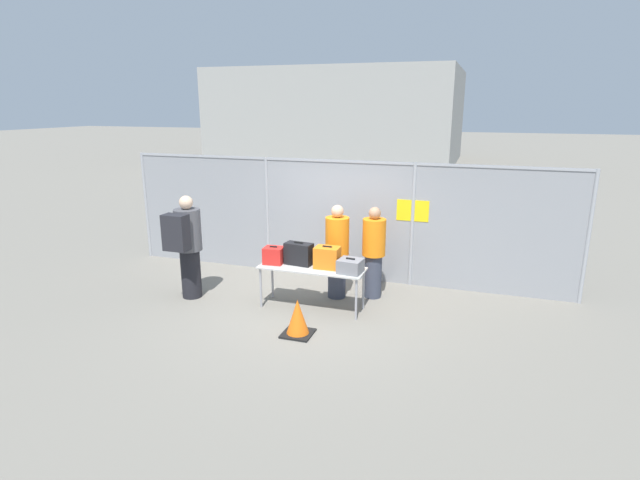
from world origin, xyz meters
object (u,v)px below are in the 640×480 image
security_worker_far (374,251)px  suitcase_black (299,254)px  inspection_table (312,271)px  traffic_cone (298,318)px  utility_trailer (403,232)px  security_worker_near (337,250)px  suitcase_grey (350,266)px  suitcase_red (274,255)px  traveler_hooded (187,243)px  suitcase_orange (327,257)px

security_worker_far → suitcase_black: bearing=11.4°
inspection_table → traffic_cone: (0.14, -1.04, -0.41)m
security_worker_far → utility_trailer: bearing=-112.2°
security_worker_near → security_worker_far: size_ratio=1.02×
suitcase_black → suitcase_grey: suitcase_black is taller
suitcase_red → traffic_cone: (0.83, -1.04, -0.61)m
suitcase_red → suitcase_black: (0.43, 0.09, 0.04)m
security_worker_near → utility_trailer: size_ratio=0.47×
traveler_hooded → security_worker_far: bearing=27.9°
suitcase_black → security_worker_near: (0.52, 0.54, -0.04)m
suitcase_black → suitcase_orange: suitcase_black is taller
suitcase_orange → utility_trailer: suitcase_orange is taller
suitcase_grey → traffic_cone: bearing=-119.0°
suitcase_red → traffic_cone: bearing=-51.2°
suitcase_orange → inspection_table: bearing=-165.9°
traveler_hooded → suitcase_orange: bearing=15.8°
security_worker_far → suitcase_orange: bearing=29.3°
suitcase_orange → traveler_hooded: size_ratio=0.22×
traffic_cone → suitcase_orange: bearing=84.2°
suitcase_grey → traffic_cone: suitcase_grey is taller
suitcase_black → security_worker_near: security_worker_near is taller
traveler_hooded → security_worker_near: 2.66m
utility_trailer → suitcase_grey: bearing=-92.4°
suitcase_black → security_worker_near: bearing=46.1°
inspection_table → suitcase_black: 0.38m
suitcase_orange → security_worker_far: size_ratio=0.25×
suitcase_black → suitcase_grey: (0.95, -0.14, -0.08)m
suitcase_red → traveler_hooded: (-1.55, -0.26, 0.15)m
suitcase_red → utility_trailer: bearing=69.4°
utility_trailer → traffic_cone: bearing=-98.0°
traveler_hooded → utility_trailer: bearing=63.0°
inspection_table → security_worker_far: bearing=44.0°
security_worker_near → security_worker_far: security_worker_near is taller
suitcase_red → suitcase_orange: suitcase_orange is taller
traveler_hooded → security_worker_near: traveler_hooded is taller
suitcase_orange → traveler_hooded: bearing=-172.4°
suitcase_red → security_worker_near: bearing=33.8°
suitcase_red → suitcase_orange: bearing=4.3°
suitcase_black → security_worker_far: size_ratio=0.30×
inspection_table → security_worker_far: size_ratio=1.08×
inspection_table → suitcase_black: (-0.27, 0.08, 0.25)m
suitcase_red → suitcase_grey: (1.38, -0.05, -0.03)m
inspection_table → utility_trailer: 4.23m
utility_trailer → security_worker_near: bearing=-99.9°
security_worker_near → traffic_cone: size_ratio=2.99×
suitcase_grey → traffic_cone: 1.27m
traffic_cone → utility_trailer: bearing=82.0°
traffic_cone → inspection_table: bearing=97.6°
suitcase_red → security_worker_near: (0.95, 0.63, 0.00)m
traveler_hooded → traffic_cone: (2.38, -0.78, -0.76)m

